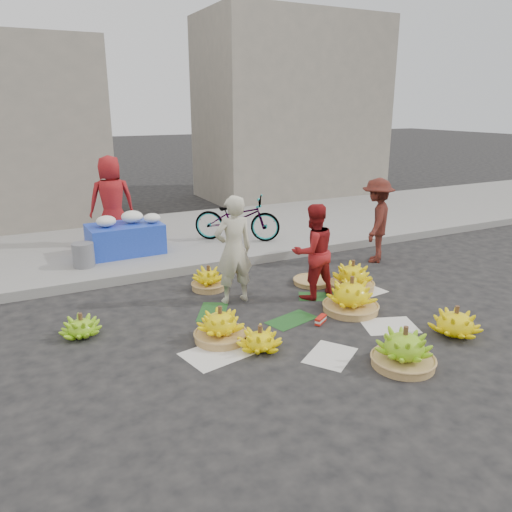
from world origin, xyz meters
name	(u,v)px	position (x,y,z in m)	size (l,w,h in m)	color
ground	(290,313)	(0.00, 0.00, 0.00)	(80.00, 80.00, 0.00)	black
curb	(224,263)	(0.00, 2.20, 0.07)	(40.00, 0.25, 0.15)	gray
sidewalk	(184,236)	(0.00, 4.30, 0.06)	(40.00, 4.00, 0.12)	gray
building_right	(290,110)	(4.50, 7.70, 2.50)	(5.00, 3.00, 5.00)	gray
newspaper_scatter	(325,337)	(0.00, -0.80, 0.00)	(3.20, 1.80, 0.00)	silver
banana_leaves	(276,309)	(-0.10, 0.20, 0.00)	(2.00, 1.00, 0.00)	#17461A
banana_bunch_0	(220,326)	(-1.13, -0.31, 0.18)	(0.65, 0.65, 0.43)	#A37B44
banana_bunch_1	(260,340)	(-0.83, -0.73, 0.12)	(0.45, 0.45, 0.30)	#FFE80C
banana_bunch_2	(404,349)	(0.35, -1.73, 0.19)	(0.65, 0.65, 0.45)	#A37B44
banana_bunch_3	(456,322)	(1.42, -1.44, 0.16)	(0.78, 0.78, 0.37)	#FFE80C
banana_bunch_4	(351,296)	(0.75, -0.30, 0.21)	(0.81, 0.81, 0.49)	#A37B44
banana_bunch_5	(353,277)	(1.29, 0.38, 0.19)	(0.64, 0.64, 0.45)	#A37B44
banana_bunch_6	(81,327)	(-2.56, 0.53, 0.12)	(0.54, 0.54, 0.29)	#6CB61A
banana_bunch_7	(209,280)	(-0.63, 1.33, 0.15)	(0.50, 0.50, 0.37)	#A37B44
basket_spare	(312,282)	(0.88, 0.83, 0.03)	(0.56, 0.56, 0.07)	#A37B44
incense_stack	(321,320)	(0.18, -0.45, 0.05)	(0.21, 0.07, 0.09)	red
vendor_cream	(234,250)	(-0.49, 0.72, 0.75)	(0.55, 0.36, 1.50)	beige
vendor_red	(313,252)	(0.57, 0.37, 0.68)	(0.66, 0.51, 1.35)	#AE1B1A
man_striped	(377,220)	(2.49, 1.33, 0.73)	(0.94, 0.54, 1.46)	maroon
flower_table	(126,237)	(-1.37, 3.37, 0.42)	(1.28, 0.82, 0.73)	#1C39BA
grey_bucket	(83,255)	(-2.16, 2.91, 0.31)	(0.34, 0.34, 0.39)	slate
flower_vendor	(112,201)	(-1.43, 4.07, 0.95)	(0.81, 0.53, 1.65)	#AE1B1A
bicycle	(237,218)	(0.75, 3.29, 0.55)	(1.65, 0.58, 0.87)	gray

